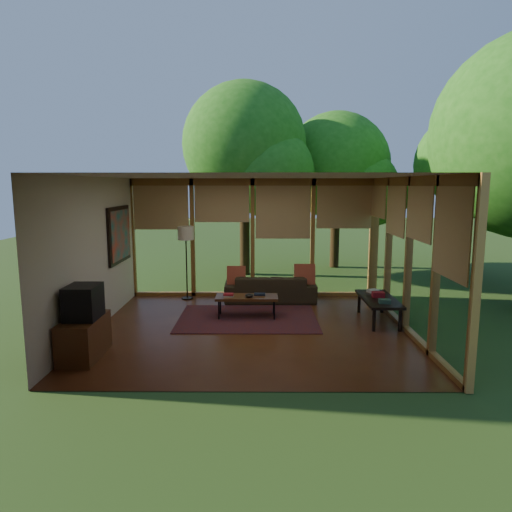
{
  "coord_description": "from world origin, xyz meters",
  "views": [
    {
      "loc": [
        0.13,
        -7.86,
        2.56
      ],
      "look_at": [
        0.09,
        0.7,
        1.22
      ],
      "focal_mm": 32.0,
      "sensor_mm": 36.0,
      "label": 1
    }
  ],
  "objects_px": {
    "media_cabinet": "(84,338)",
    "coffee_table": "(247,298)",
    "sofa": "(270,288)",
    "floor_lamp": "(186,237)",
    "television": "(83,302)",
    "side_console": "(379,300)"
  },
  "relations": [
    {
      "from": "media_cabinet",
      "to": "television",
      "type": "bearing_deg",
      "value": 0.0
    },
    {
      "from": "floor_lamp",
      "to": "sofa",
      "type": "bearing_deg",
      "value": -5.78
    },
    {
      "from": "media_cabinet",
      "to": "television",
      "type": "distance_m",
      "value": 0.55
    },
    {
      "from": "media_cabinet",
      "to": "coffee_table",
      "type": "height_order",
      "value": "media_cabinet"
    },
    {
      "from": "television",
      "to": "coffee_table",
      "type": "relative_size",
      "value": 0.46
    },
    {
      "from": "sofa",
      "to": "coffee_table",
      "type": "bearing_deg",
      "value": 68.23
    },
    {
      "from": "coffee_table",
      "to": "side_console",
      "type": "relative_size",
      "value": 0.86
    },
    {
      "from": "media_cabinet",
      "to": "floor_lamp",
      "type": "distance_m",
      "value": 3.83
    },
    {
      "from": "sofa",
      "to": "television",
      "type": "height_order",
      "value": "television"
    },
    {
      "from": "sofa",
      "to": "floor_lamp",
      "type": "distance_m",
      "value": 2.19
    },
    {
      "from": "media_cabinet",
      "to": "floor_lamp",
      "type": "height_order",
      "value": "floor_lamp"
    },
    {
      "from": "media_cabinet",
      "to": "sofa",
      "type": "bearing_deg",
      "value": 49.4
    },
    {
      "from": "floor_lamp",
      "to": "coffee_table",
      "type": "height_order",
      "value": "floor_lamp"
    },
    {
      "from": "television",
      "to": "floor_lamp",
      "type": "distance_m",
      "value": 3.71
    },
    {
      "from": "floor_lamp",
      "to": "coffee_table",
      "type": "distance_m",
      "value": 2.25
    },
    {
      "from": "media_cabinet",
      "to": "coffee_table",
      "type": "distance_m",
      "value": 3.17
    },
    {
      "from": "television",
      "to": "coffee_table",
      "type": "distance_m",
      "value": 3.18
    },
    {
      "from": "sofa",
      "to": "television",
      "type": "xyz_separation_m",
      "value": [
        -2.85,
        -3.35,
        0.56
      ]
    },
    {
      "from": "media_cabinet",
      "to": "television",
      "type": "xyz_separation_m",
      "value": [
        0.02,
        0.0,
        0.55
      ]
    },
    {
      "from": "sofa",
      "to": "media_cabinet",
      "type": "relative_size",
      "value": 2.0
    },
    {
      "from": "sofa",
      "to": "side_console",
      "type": "relative_size",
      "value": 1.43
    },
    {
      "from": "sofa",
      "to": "side_console",
      "type": "bearing_deg",
      "value": 142.53
    }
  ]
}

